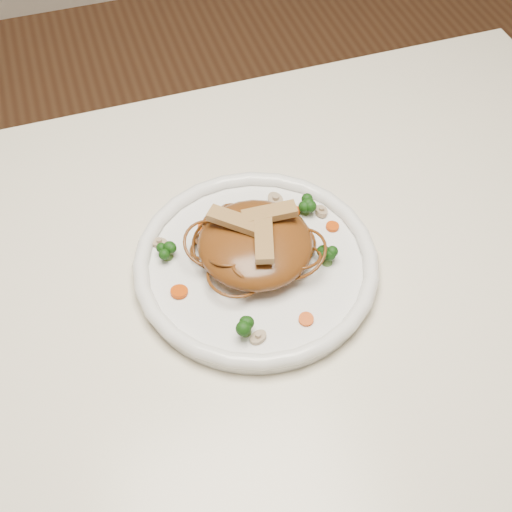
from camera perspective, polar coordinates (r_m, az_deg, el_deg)
name	(u,v)px	position (r m, az deg, el deg)	size (l,w,h in m)	color
ground	(251,495)	(1.51, -0.45, -19.69)	(4.00, 4.00, 0.00)	#56311D
table	(248,331)	(0.91, -0.70, -6.43)	(1.20, 0.80, 0.75)	beige
plate	(256,267)	(0.84, 0.00, -0.93)	(0.30, 0.30, 0.02)	white
noodle_mound	(255,244)	(0.82, -0.06, 1.05)	(0.14, 0.14, 0.05)	#5A2B11
chicken_a	(269,213)	(0.81, 1.16, 3.66)	(0.07, 0.02, 0.01)	tan
chicken_b	(234,221)	(0.81, -1.85, 3.04)	(0.07, 0.02, 0.01)	tan
chicken_c	(264,240)	(0.79, 0.68, 1.41)	(0.07, 0.02, 0.01)	tan
broccoli_0	(305,205)	(0.88, 4.21, 4.34)	(0.02, 0.02, 0.03)	#17470E
broccoli_1	(167,250)	(0.84, -7.64, 0.52)	(0.02, 0.02, 0.03)	#17470E
broccoli_2	(245,325)	(0.76, -0.91, -5.86)	(0.03, 0.03, 0.03)	#17470E
broccoli_3	(328,255)	(0.83, 6.14, 0.05)	(0.03, 0.03, 0.03)	#17470E
carrot_0	(293,212)	(0.89, 3.13, 3.79)	(0.02, 0.02, 0.01)	#D15407
carrot_1	(179,292)	(0.81, -6.56, -3.04)	(0.02, 0.02, 0.01)	#D15407
carrot_2	(332,226)	(0.88, 6.53, 2.52)	(0.02, 0.02, 0.01)	#D15407
carrot_3	(205,227)	(0.87, -4.38, 2.46)	(0.02, 0.02, 0.01)	#D15407
carrot_4	(306,319)	(0.79, 4.29, -5.40)	(0.02, 0.02, 0.01)	#D15407
mushroom_0	(258,337)	(0.77, 0.18, -6.96)	(0.02, 0.02, 0.01)	#BFAD8F
mushroom_1	(321,211)	(0.89, 5.59, 3.81)	(0.02, 0.02, 0.01)	#BFAD8F
mushroom_2	(160,243)	(0.86, -8.22, 1.09)	(0.02, 0.02, 0.01)	#BFAD8F
mushroom_3	(276,200)	(0.90, 1.68, 4.79)	(0.03, 0.03, 0.01)	#BFAD8F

